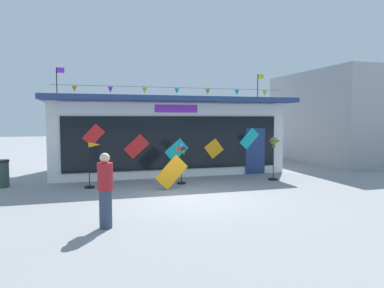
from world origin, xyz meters
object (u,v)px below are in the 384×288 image
(kite_shop_building, at_px, (166,135))
(person_near_camera, at_px, (105,188))
(trash_bin, at_px, (2,173))
(wind_spinner_center_left, at_px, (274,149))
(wind_spinner_far_left, at_px, (93,158))
(display_kite_on_ground, at_px, (172,172))
(wind_spinner_left, at_px, (182,156))

(kite_shop_building, relative_size, person_near_camera, 6.11)
(kite_shop_building, distance_m, trash_bin, 6.89)
(kite_shop_building, height_order, wind_spinner_center_left, kite_shop_building)
(wind_spinner_far_left, height_order, trash_bin, wind_spinner_far_left)
(kite_shop_building, xyz_separation_m, display_kite_on_ground, (-0.72, -4.34, -1.08))
(wind_spinner_center_left, height_order, display_kite_on_ground, wind_spinner_center_left)
(wind_spinner_center_left, distance_m, trash_bin, 10.06)
(person_near_camera, xyz_separation_m, trash_bin, (-3.33, 5.77, -0.40))
(wind_spinner_far_left, relative_size, wind_spinner_left, 1.05)
(person_near_camera, bearing_deg, kite_shop_building, 74.85)
(display_kite_on_ground, bearing_deg, wind_spinner_far_left, 158.09)
(wind_spinner_left, xyz_separation_m, wind_spinner_center_left, (3.69, -0.18, 0.17))
(trash_bin, bearing_deg, wind_spinner_far_left, -18.55)
(wind_spinner_center_left, relative_size, display_kite_on_ground, 1.56)
(kite_shop_building, height_order, trash_bin, kite_shop_building)
(wind_spinner_far_left, relative_size, display_kite_on_ground, 1.48)
(wind_spinner_left, height_order, display_kite_on_ground, wind_spinner_left)
(kite_shop_building, distance_m, person_near_camera, 8.63)
(kite_shop_building, height_order, wind_spinner_far_left, kite_shop_building)
(wind_spinner_far_left, height_order, wind_spinner_left, wind_spinner_far_left)
(display_kite_on_ground, bearing_deg, kite_shop_building, 80.60)
(person_near_camera, height_order, trash_bin, person_near_camera)
(wind_spinner_far_left, xyz_separation_m, trash_bin, (-3.10, 1.04, -0.58))
(trash_bin, bearing_deg, wind_spinner_left, -10.81)
(kite_shop_building, distance_m, wind_spinner_center_left, 5.10)
(wind_spinner_far_left, distance_m, person_near_camera, 4.73)
(wind_spinner_far_left, bearing_deg, wind_spinner_center_left, -2.75)
(wind_spinner_left, distance_m, trash_bin, 6.39)
(person_near_camera, bearing_deg, display_kite_on_ground, 63.28)
(wind_spinner_center_left, bearing_deg, kite_shop_building, 134.30)
(wind_spinner_left, height_order, person_near_camera, person_near_camera)
(kite_shop_building, xyz_separation_m, wind_spinner_center_left, (3.54, -3.63, -0.46))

